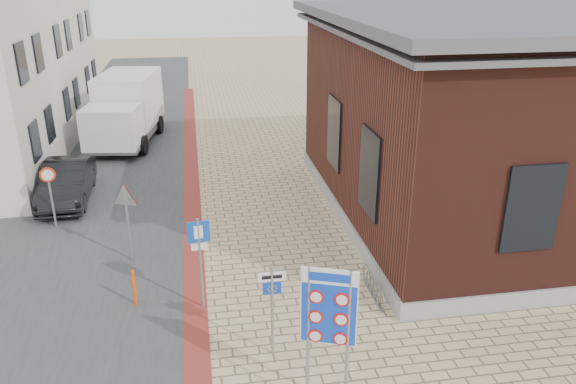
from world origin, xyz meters
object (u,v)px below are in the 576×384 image
object	(u,v)px
border_sign	(329,310)
parking_sign	(199,248)
sedan	(67,182)
box_truck	(126,109)
bollard	(134,288)
essen_sign	(272,298)

from	to	relation	value
border_sign	parking_sign	size ratio (longest dim) A/B	1.25
border_sign	sedan	bearing A→B (deg)	141.45
box_truck	bollard	distance (m)	14.87
essen_sign	parking_sign	world-z (taller)	parking_sign
border_sign	parking_sign	world-z (taller)	border_sign
parking_sign	box_truck	bearing A→B (deg)	95.01
sedan	border_sign	distance (m)	13.85
essen_sign	bollard	size ratio (longest dim) A/B	2.22
sedan	box_truck	xyz separation A→B (m)	(1.52, 7.19, 0.94)
box_truck	parking_sign	bearing A→B (deg)	-69.03
essen_sign	parking_sign	xyz separation A→B (m)	(-1.50, 2.10, 0.24)
sedan	parking_sign	xyz separation A→B (m)	(4.70, -7.96, 0.97)
border_sign	essen_sign	distance (m)	2.12
border_sign	bollard	distance (m)	6.13
bollard	sedan	bearing A→B (deg)	111.65
sedan	bollard	size ratio (longest dim) A/B	4.44
sedan	essen_sign	bearing A→B (deg)	-59.95
sedan	essen_sign	distance (m)	11.84
sedan	border_sign	bearing A→B (deg)	-61.03
bollard	box_truck	bearing A→B (deg)	95.75
parking_sign	bollard	xyz separation A→B (m)	(-1.70, 0.40, -1.20)
box_truck	essen_sign	distance (m)	17.87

